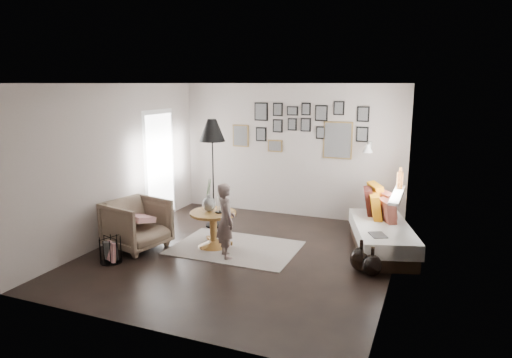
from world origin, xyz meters
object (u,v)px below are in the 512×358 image
at_px(daybed, 383,231).
at_px(child, 226,221).
at_px(vase, 209,201).
at_px(pedestal_table, 213,231).
at_px(demijohn_large, 361,259).
at_px(floor_lamp, 212,134).
at_px(magazine_basket, 111,250).
at_px(armchair, 137,224).
at_px(demijohn_small, 372,265).

bearing_deg(daybed, child, -166.61).
relative_size(vase, daybed, 0.26).
bearing_deg(pedestal_table, demijohn_large, -2.31).
xyz_separation_m(pedestal_table, floor_lamp, (-0.49, 0.97, 1.44)).
height_order(floor_lamp, magazine_basket, floor_lamp).
bearing_deg(child, vase, 10.93).
xyz_separation_m(vase, armchair, (-1.03, -0.52, -0.35)).
relative_size(pedestal_table, daybed, 0.36).
distance_m(vase, daybed, 2.82).
xyz_separation_m(armchair, demijohn_small, (3.65, 0.29, -0.24)).
bearing_deg(magazine_basket, demijohn_large, 17.01).
xyz_separation_m(floor_lamp, magazine_basket, (-0.61, -2.13, -1.52)).
xyz_separation_m(armchair, floor_lamp, (0.62, 1.47, 1.31)).
height_order(daybed, child, child).
relative_size(pedestal_table, vase, 1.40).
bearing_deg(floor_lamp, pedestal_table, -63.04).
bearing_deg(vase, daybed, 18.93).
xyz_separation_m(pedestal_table, vase, (-0.08, 0.02, 0.48)).
relative_size(floor_lamp, demijohn_large, 4.36).
distance_m(armchair, demijohn_small, 3.67).
xyz_separation_m(pedestal_table, child, (0.39, -0.34, 0.31)).
height_order(pedestal_table, vase, vase).
xyz_separation_m(floor_lamp, demijohn_large, (2.87, -1.06, -1.53)).
height_order(pedestal_table, magazine_basket, pedestal_table).
height_order(vase, armchair, vase).
distance_m(magazine_basket, demijohn_small, 3.77).
distance_m(pedestal_table, floor_lamp, 1.80).
bearing_deg(floor_lamp, child, -56.03).
height_order(armchair, child, child).
height_order(vase, daybed, vase).
height_order(demijohn_large, demijohn_small, demijohn_large).
xyz_separation_m(demijohn_large, demijohn_small, (0.17, -0.12, -0.02)).
bearing_deg(armchair, daybed, -55.74).
xyz_separation_m(vase, demijohn_large, (2.45, -0.12, -0.57)).
bearing_deg(demijohn_small, daybed, 89.90).
bearing_deg(demijohn_small, armchair, -175.53).
height_order(armchair, demijohn_large, armchair).
bearing_deg(magazine_basket, pedestal_table, 46.38).
bearing_deg(daybed, magazine_basket, -167.21).
bearing_deg(pedestal_table, armchair, -155.63).
relative_size(vase, armchair, 0.61).
xyz_separation_m(magazine_basket, child, (1.49, 0.82, 0.39)).
height_order(vase, floor_lamp, floor_lamp).
xyz_separation_m(armchair, child, (1.50, 0.16, 0.18)).
relative_size(pedestal_table, demijohn_large, 1.63).
relative_size(daybed, demijohn_small, 4.93).
xyz_separation_m(daybed, armchair, (-3.66, -1.42, 0.10)).
bearing_deg(magazine_basket, demijohn_small, 14.50).
distance_m(demijohn_large, child, 2.04).
distance_m(demijohn_small, child, 2.20).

